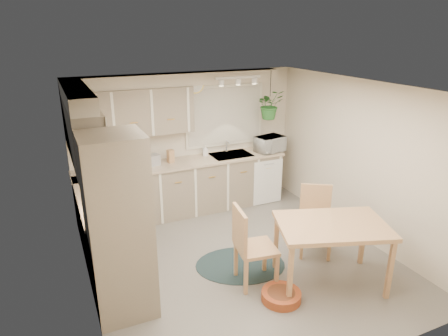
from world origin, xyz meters
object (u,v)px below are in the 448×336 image
at_px(chair_back, 316,222).
at_px(braided_rug, 240,265).
at_px(microwave, 270,142).
at_px(chair_left, 256,246).
at_px(pet_bed, 281,296).
at_px(dining_table, 330,253).

xyz_separation_m(chair_back, braided_rug, (-1.11, 0.15, -0.49)).
distance_m(chair_back, microwave, 2.10).
bearing_deg(microwave, braided_rug, -142.11).
height_order(chair_left, microwave, microwave).
bearing_deg(microwave, chair_left, -136.36).
distance_m(pet_bed, microwave, 3.21).
bearing_deg(chair_back, dining_table, 99.15).
bearing_deg(microwave, pet_bed, -129.96).
relative_size(chair_left, chair_back, 1.07).
xyz_separation_m(dining_table, braided_rug, (-0.85, 0.80, -0.41)).
height_order(dining_table, chair_back, chair_back).
distance_m(dining_table, microwave, 2.79).
bearing_deg(dining_table, microwave, 76.09).
distance_m(chair_left, pet_bed, 0.66).
bearing_deg(chair_left, braided_rug, -170.69).
height_order(chair_left, chair_back, chair_left).
bearing_deg(dining_table, pet_bed, -174.69).
bearing_deg(chair_back, pet_bed, 66.84).
relative_size(dining_table, braided_rug, 1.07).
distance_m(dining_table, chair_back, 0.71).
distance_m(chair_left, chair_back, 1.14).
height_order(dining_table, pet_bed, dining_table).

